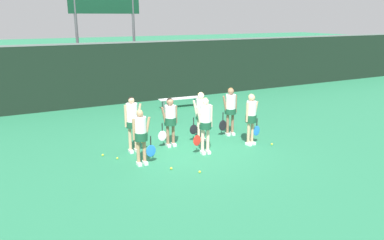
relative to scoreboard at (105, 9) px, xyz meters
The scene contains 18 objects.
ground_plane 10.29m from the scoreboard, 88.11° to the right, with size 140.00×140.00×0.00m, color #26724C.
fence_windscreen 3.55m from the scoreboard, 80.56° to the right, with size 60.00×0.08×3.04m.
scoreboard is the anchor object (origin of this frame).
bench_courtside 6.15m from the scoreboard, 59.48° to the right, with size 2.02×0.51×0.47m.
player_0 10.59m from the scoreboard, 99.90° to the right, with size 0.68×0.39×1.65m.
player_1 10.46m from the scoreboard, 87.77° to the right, with size 0.65×0.38×1.80m.
player_2 10.64m from the scoreboard, 77.60° to the right, with size 0.64×0.37×1.75m.
player_3 9.49m from the scoreboard, 100.36° to the right, with size 0.67×0.41×1.80m.
player_4 9.42m from the scoreboard, 92.01° to the right, with size 0.69×0.41×1.65m.
player_5 9.40m from the scoreboard, 84.28° to the right, with size 0.65×0.35×1.72m.
player_6 9.51m from the scoreboard, 76.09° to the right, with size 0.70×0.41×1.75m.
tennis_ball_0 12.04m from the scoreboard, 92.57° to the right, with size 0.07×0.07×0.07m, color #CCE033.
tennis_ball_1 10.39m from the scoreboard, 103.88° to the right, with size 0.06×0.06×0.06m, color #CCE033.
tennis_ball_2 10.05m from the scoreboard, 106.64° to the right, with size 0.07×0.07×0.07m, color #CCE033.
tennis_ball_3 8.90m from the scoreboard, 75.81° to the right, with size 0.07×0.07×0.07m, color #CCE033.
tennis_ball_4 11.54m from the scoreboard, 95.99° to the right, with size 0.07×0.07×0.07m, color #CCE033.
tennis_ball_5 10.68m from the scoreboard, 75.84° to the right, with size 0.07×0.07×0.07m, color #CCE033.
tennis_ball_6 11.50m from the scoreboard, 74.73° to the right, with size 0.07×0.07×0.07m, color #CCE033.
Camera 1 is at (-5.39, -10.39, 4.20)m, focal length 35.00 mm.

